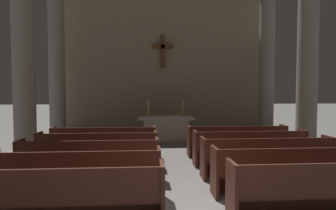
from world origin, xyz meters
name	(u,v)px	position (x,y,z in m)	size (l,w,h in m)	color
pew_left_row_1	(58,197)	(-2.04, -0.04, 0.48)	(3.07, 0.50, 0.95)	#4C2319
pew_left_row_2	(77,175)	(-2.04, 1.07, 0.48)	(3.07, 0.50, 0.95)	#4C2319
pew_left_row_3	(89,160)	(-2.04, 2.17, 0.48)	(3.07, 0.50, 0.95)	#4C2319
pew_left_row_4	(98,150)	(-2.04, 3.28, 0.48)	(3.07, 0.50, 0.95)	#4C2319
pew_left_row_5	(104,142)	(-2.04, 4.39, 0.48)	(3.07, 0.50, 0.95)	#4C2319
pew_right_row_1	(327,190)	(2.04, -0.04, 0.48)	(3.07, 0.50, 0.95)	#4C2319
pew_right_row_2	(291,170)	(2.04, 1.07, 0.48)	(3.07, 0.50, 0.95)	#4C2319
pew_right_row_3	(267,157)	(2.04, 2.17, 0.48)	(3.07, 0.50, 0.95)	#4C2319
pew_right_row_4	(250,148)	(2.04, 3.28, 0.48)	(3.07, 0.50, 0.95)	#4C2319
pew_right_row_5	(237,141)	(2.04, 4.39, 0.48)	(3.07, 0.50, 0.95)	#4C2319
column_left_second	(23,51)	(-4.48, 4.76, 3.22)	(0.97, 0.97, 6.62)	gray
column_right_second	(308,54)	(4.48, 4.76, 3.22)	(0.97, 0.97, 6.62)	gray
column_left_third	(57,62)	(-4.48, 7.94, 3.22)	(0.97, 0.97, 6.62)	gray
column_right_third	(267,64)	(4.48, 7.94, 3.22)	(0.97, 0.97, 6.62)	gray
altar	(166,128)	(0.00, 7.20, 0.53)	(2.20, 0.90, 1.01)	#A8A399
candlestick_left	(148,111)	(-0.70, 7.20, 1.22)	(0.16, 0.16, 0.65)	#B79338
candlestick_right	(183,111)	(0.70, 7.20, 1.22)	(0.16, 0.16, 0.65)	#B79338
apse_with_cross	(163,60)	(0.00, 9.53, 3.54)	(10.00, 0.43, 7.08)	gray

